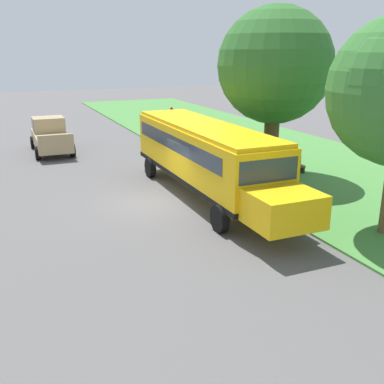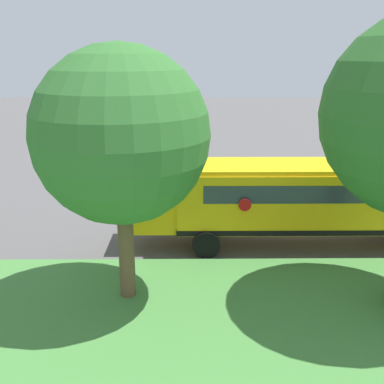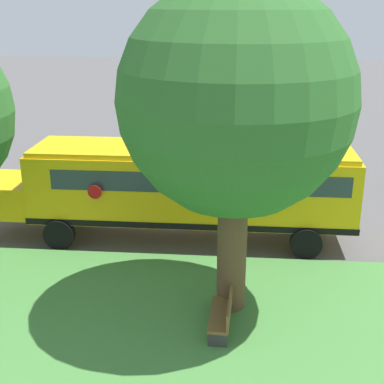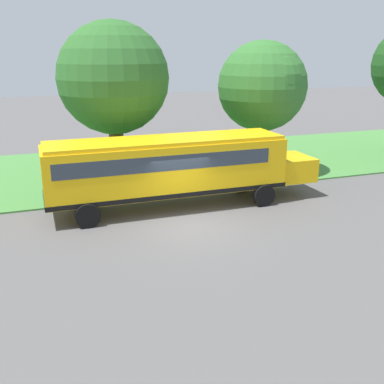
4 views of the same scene
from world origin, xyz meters
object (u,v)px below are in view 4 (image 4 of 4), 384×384
oak_tree_beside_bus (114,81)px  park_bench (118,171)px  school_bus (173,166)px  oak_tree_roadside_mid (264,85)px

oak_tree_beside_bus → park_bench: 5.03m
oak_tree_beside_bus → school_bus: bearing=20.9°
school_bus → park_bench: bearing=-164.3°
oak_tree_beside_bus → oak_tree_roadside_mid: (0.52, 8.06, -0.39)m
oak_tree_beside_bus → park_bench: oak_tree_beside_bus is taller
oak_tree_beside_bus → park_bench: bearing=173.5°
oak_tree_beside_bus → oak_tree_roadside_mid: oak_tree_beside_bus is taller
school_bus → oak_tree_roadside_mid: 8.06m
school_bus → park_bench: 5.83m
oak_tree_roadside_mid → park_bench: bearing=-101.7°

